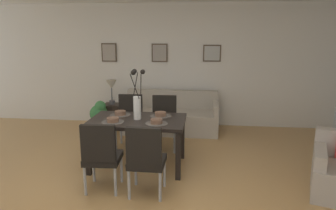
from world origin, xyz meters
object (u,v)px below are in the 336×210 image
centerpiece_vase (137,100)px  sofa (171,117)px  dining_chair_near_right (130,118)px  framed_picture_right (212,53)px  bowl_far_right (160,114)px  dining_table (138,125)px  bowl_far_left (156,121)px  bowl_near_right (120,113)px  bowl_near_left (113,119)px  dining_chair_near_left (101,154)px  table_lamp (112,87)px  dining_chair_far_right (164,120)px  framed_picture_left (109,52)px  potted_plant (99,115)px  side_table (113,116)px  dining_chair_far_left (146,157)px  framed_picture_center (160,53)px

centerpiece_vase → sofa: (0.29, 1.85, -0.74)m
dining_chair_near_right → framed_picture_right: (1.44, 1.49, 1.06)m
bowl_far_right → sofa: bearing=90.7°
dining_table → bowl_far_left: (0.32, -0.20, 0.13)m
dining_chair_near_right → bowl_near_right: bearing=-89.0°
dining_table → bowl_near_left: (-0.32, -0.20, 0.13)m
dining_chair_near_left → centerpiece_vase: 1.02m
dining_table → table_lamp: table_lamp is taller
dining_chair_far_right → framed_picture_right: 2.01m
dining_chair_near_right → sofa: bearing=58.4°
sofa → framed_picture_left: (-1.40, 0.48, 1.29)m
potted_plant → side_table: bearing=64.4°
table_lamp → potted_plant: (-0.17, -0.36, -0.52)m
framed_picture_left → dining_chair_far_left: bearing=-66.5°
table_lamp → potted_plant: bearing=-115.6°
dining_chair_far_left → framed_picture_left: (-1.40, 3.21, 1.06)m
table_lamp → dining_chair_far_right: bearing=-40.2°
sofa → potted_plant: sofa is taller
bowl_near_right → sofa: bearing=69.7°
framed_picture_center → potted_plant: (-1.12, -0.81, -1.19)m
bowl_far_left → centerpiece_vase: bearing=147.3°
dining_chair_far_left → bowl_far_right: size_ratio=5.41×
dining_chair_far_right → framed_picture_center: (-0.29, 1.50, 1.06)m
side_table → framed_picture_center: (0.95, 0.46, 1.31)m
dining_chair_far_right → table_lamp: size_ratio=1.80×
bowl_near_right → dining_table: bearing=-32.4°
bowl_near_left → table_lamp: bearing=107.0°
dining_chair_far_left → table_lamp: table_lamp is taller
potted_plant → bowl_far_left: bearing=-50.2°
side_table → framed_picture_left: size_ratio=1.31×
bowl_near_right → side_table: 1.86m
dining_table → side_table: 2.14m
bowl_far_left → sofa: bowl_far_left is taller
centerpiece_vase → framed_picture_right: 2.64m
bowl_near_right → bowl_far_left: bearing=-32.4°
bowl_near_right → framed_picture_center: 2.29m
dining_chair_far_right → sofa: size_ratio=0.48×
bowl_far_left → framed_picture_center: framed_picture_center is taller
dining_table → framed_picture_center: 2.51m
table_lamp → framed_picture_left: 0.83m
potted_plant → bowl_far_right: bearing=-42.6°
bowl_far_right → potted_plant: bearing=137.4°
bowl_near_left → framed_picture_right: size_ratio=0.46×
dining_chair_near_right → bowl_near_left: bearing=-89.4°
centerpiece_vase → framed_picture_left: 2.64m
dining_chair_near_right → dining_chair_far_left: 1.83m
dining_chair_near_right → bowl_near_right: (0.01, -0.64, 0.27)m
dining_chair_near_right → framed_picture_center: (0.33, 1.49, 1.06)m
dining_chair_near_left → table_lamp: (-0.66, 2.71, 0.38)m
bowl_near_left → bowl_far_right: (0.63, 0.40, 0.00)m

